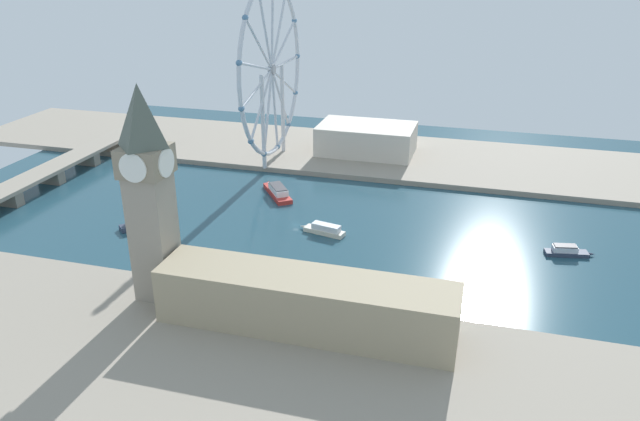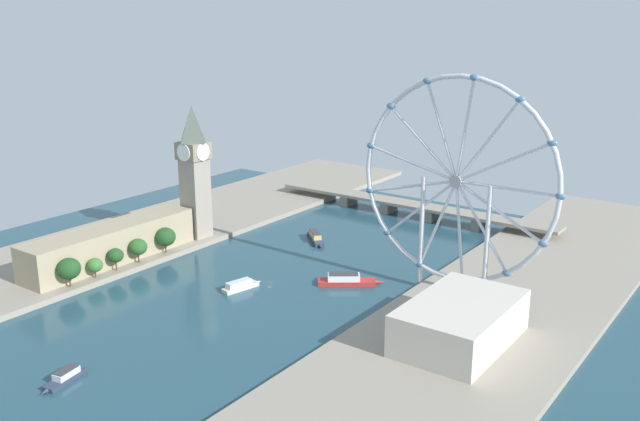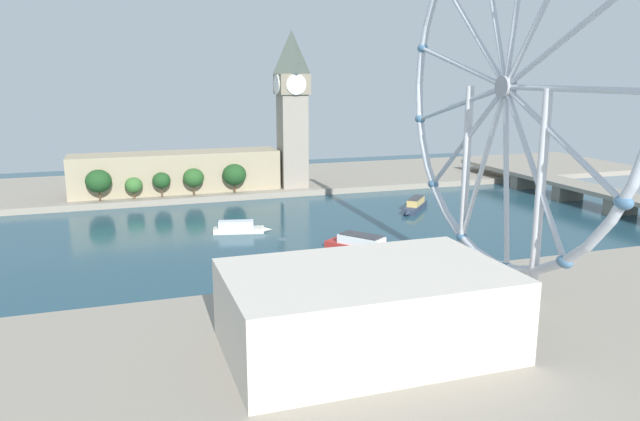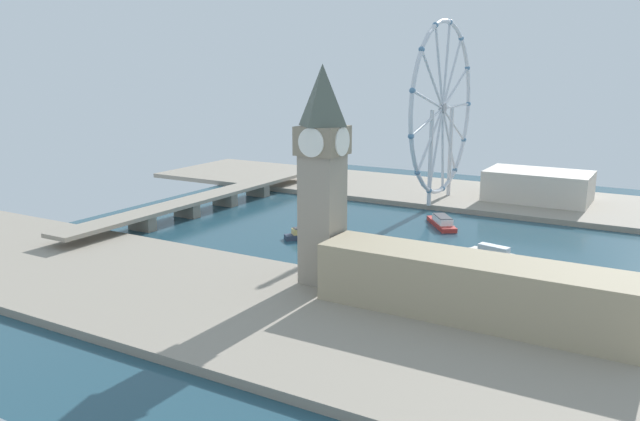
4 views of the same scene
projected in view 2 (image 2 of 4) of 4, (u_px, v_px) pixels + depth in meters
The scene contains 13 objects.
ground_plane at pixel (270, 282), 364.32m from camera, with size 395.26×395.26×0.00m, color #234756.
riverbank_left at pixel (128, 240), 427.18m from camera, with size 90.00×520.00×3.00m, color gray.
riverbank_right at pixel (471, 336), 300.63m from camera, with size 90.00×520.00×3.00m, color gray.
clock_tower at pixel (194, 170), 418.99m from camera, with size 16.70×16.70×80.24m.
parliament_block at pixel (111, 244), 384.72m from camera, with size 22.00×102.98×19.90m, color tan.
tree_row_embankment at pixel (120, 253), 373.14m from camera, with size 12.53×75.89×15.01m.
ferris_wheel at pixel (456, 182), 333.36m from camera, with size 102.42×3.20×105.70m.
riverside_hall at pixel (460, 322), 289.26m from camera, with size 37.08×59.74×17.98m, color beige.
river_bridge at pixel (410, 206), 480.70m from camera, with size 207.26×16.14×9.34m.
tour_boat_0 at pixel (241, 286), 354.41m from camera, with size 9.43×23.36×4.91m.
tour_boat_1 at pixel (346, 280), 361.10m from camera, with size 31.10×24.50×5.93m.
tour_boat_2 at pixel (316, 238), 429.16m from camera, with size 24.48×22.29×5.63m.
tour_boat_3 at pixel (65, 377), 266.03m from camera, with size 8.82×21.71×4.77m.
Camera 2 is at (220.01, -260.89, 135.46)m, focal length 39.29 mm.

